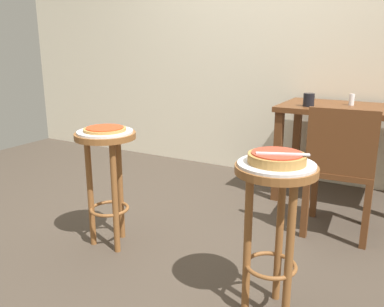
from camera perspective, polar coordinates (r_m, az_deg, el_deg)
name	(u,v)px	position (r m, az deg, el deg)	size (l,w,h in m)	color
ground_plane	(180,238)	(2.68, -1.70, -11.82)	(6.00, 6.00, 0.00)	#42382D
back_wall	(274,10)	(3.90, 11.45, 19.10)	(6.00, 0.10, 3.00)	beige
stool_foreground	(274,208)	(1.83, 11.44, -7.57)	(0.36, 0.36, 0.71)	brown
serving_plate_foreground	(276,164)	(1.76, 11.78, -1.50)	(0.33, 0.33, 0.01)	silver
pizza_foreground	(277,158)	(1.76, 11.83, -0.61)	(0.25, 0.25, 0.05)	#B78442
stool_middle	(107,165)	(2.47, -11.86, -1.59)	(0.36, 0.36, 0.71)	brown
serving_plate_middle	(105,132)	(2.42, -12.12, 3.00)	(0.33, 0.33, 0.01)	silver
pizza_middle	(105,129)	(2.42, -12.14, 3.37)	(0.25, 0.25, 0.02)	#B78442
dining_table	(354,122)	(3.35, 21.75, 4.08)	(1.09, 0.64, 0.75)	#5B3319
cup_near_edge	(309,100)	(3.22, 16.08, 7.26)	(0.08, 0.08, 0.10)	black
condiment_shaker	(352,100)	(3.38, 21.51, 7.05)	(0.04, 0.04, 0.09)	white
wooden_chair	(341,167)	(2.72, 20.15, -1.78)	(0.43, 0.43, 0.85)	#5B3319
pizza_server_knife	(283,154)	(1.72, 12.62, -0.05)	(0.22, 0.02, 0.01)	silver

